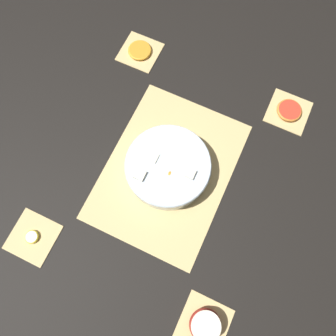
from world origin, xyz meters
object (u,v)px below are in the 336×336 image
object	(u,v)px
fruit_salad_bowl	(168,167)
apple_half	(205,325)
grapefruit_slice	(289,110)
banana_coin_single	(32,237)
orange_slice_whole	(140,50)

from	to	relation	value
fruit_salad_bowl	apple_half	bearing A→B (deg)	37.92
apple_half	grapefruit_slice	xyz separation A→B (m)	(-0.70, 0.00, -0.02)
fruit_salad_bowl	banana_coin_single	bearing A→B (deg)	-37.74
apple_half	orange_slice_whole	world-z (taller)	apple_half
apple_half	banana_coin_single	world-z (taller)	apple_half
banana_coin_single	grapefruit_slice	size ratio (longest dim) A/B	0.49
grapefruit_slice	banana_coin_single	bearing A→B (deg)	-37.83
fruit_salad_bowl	apple_half	distance (m)	0.45
fruit_salad_bowl	grapefruit_slice	world-z (taller)	fruit_salad_bowl
orange_slice_whole	banana_coin_single	distance (m)	0.70
fruit_salad_bowl	grapefruit_slice	bearing A→B (deg)	142.09
fruit_salad_bowl	banana_coin_single	xyz separation A→B (m)	(0.35, -0.27, -0.03)
grapefruit_slice	orange_slice_whole	bearing A→B (deg)	-90.00
orange_slice_whole	grapefruit_slice	size ratio (longest dim) A/B	1.00
apple_half	grapefruit_slice	distance (m)	0.70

